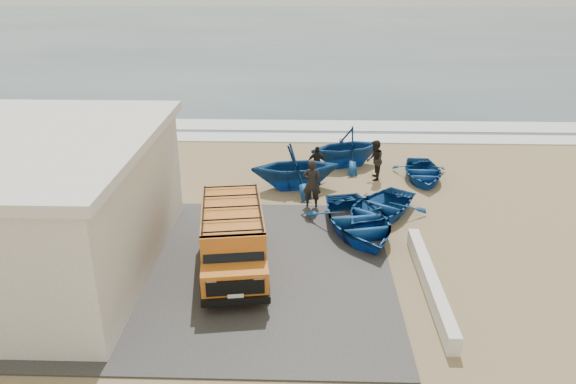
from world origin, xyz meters
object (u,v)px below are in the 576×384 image
object	(u,v)px
boat_mid_right	(422,172)
boat_far_left	(347,147)
fisherman_middle	(375,160)
boat_near_left	(358,221)
boat_near_right	(378,208)
fisherman_front	(312,184)
fisherman_back	(317,163)
parapet	(430,283)
van	(233,237)
building	(18,205)
boat_mid_left	(295,167)

from	to	relation	value
boat_mid_right	boat_far_left	bearing A→B (deg)	154.61
boat_mid_right	fisherman_middle	distance (m)	2.20
boat_near_left	boat_near_right	size ratio (longest dim) A/B	1.15
boat_near_right	boat_mid_right	bearing A→B (deg)	94.82
fisherman_front	fisherman_middle	world-z (taller)	fisherman_front
boat_near_left	boat_mid_right	xyz separation A→B (m)	(3.29, 5.30, -0.11)
boat_near_right	fisherman_back	xyz separation A→B (m)	(-2.27, 3.99, 0.35)
fisherman_middle	boat_near_right	bearing A→B (deg)	1.99
parapet	boat_near_left	distance (m)	4.14
boat_near_left	boat_far_left	world-z (taller)	boat_far_left
boat_far_left	fisherman_back	size ratio (longest dim) A/B	2.38
boat_mid_right	fisherman_back	xyz separation A→B (m)	(-4.69, -0.01, 0.40)
van	boat_mid_right	world-z (taller)	van
van	boat_near_right	world-z (taller)	van
boat_far_left	fisherman_front	world-z (taller)	fisherman_front
van	fisherman_back	xyz separation A→B (m)	(2.74, 7.90, -0.36)
van	fisherman_middle	xyz separation A→B (m)	(5.29, 7.91, -0.22)
building	boat_far_left	world-z (taller)	building
building	van	distance (m)	6.62
fisherman_front	fisherman_back	size ratio (longest dim) A/B	1.32
van	boat_near_left	distance (m)	4.94
building	boat_near_right	xyz separation A→B (m)	(11.55, 4.02, -1.76)
boat_mid_left	boat_mid_right	xyz separation A→B (m)	(5.61, 1.14, -0.63)
parapet	fisherman_back	xyz separation A→B (m)	(-3.22, 9.01, 0.48)
parapet	building	bearing A→B (deg)	175.42
parapet	boat_near_left	bearing A→B (deg)	116.09
parapet	fisherman_middle	distance (m)	9.06
van	boat_near_right	bearing A→B (deg)	29.71
boat_near_left	van	bearing A→B (deg)	-160.99
boat_near_right	boat_mid_right	size ratio (longest dim) A/B	1.15
van	boat_near_right	distance (m)	6.40
boat_near_right	fisherman_front	bearing A→B (deg)	-163.86
van	boat_mid_left	xyz separation A→B (m)	(1.82, 6.77, -0.13)
fisherman_front	fisherman_back	world-z (taller)	fisherman_front
fisherman_middle	fisherman_back	bearing A→B (deg)	-83.77
boat_mid_right	boat_far_left	world-z (taller)	boat_far_left
fisherman_back	boat_near_right	bearing A→B (deg)	-70.73
boat_mid_left	building	bearing A→B (deg)	119.21
boat_mid_right	boat_far_left	xyz separation A→B (m)	(-3.26, 1.73, 0.59)
van	fisherman_middle	size ratio (longest dim) A/B	2.82
boat_far_left	fisherman_middle	world-z (taller)	boat_far_left
boat_mid_right	fisherman_back	bearing A→B (deg)	-177.38
parapet	fisherman_back	bearing A→B (deg)	109.68
boat_near_left	fisherman_front	bearing A→B (deg)	113.43
van	boat_mid_right	xyz separation A→B (m)	(7.43, 7.91, -0.76)
building	van	size ratio (longest dim) A/B	1.86
fisherman_middle	boat_far_left	bearing A→B (deg)	-140.83
boat_far_left	fisherman_back	bearing A→B (deg)	-61.27
fisherman_front	fisherman_middle	bearing A→B (deg)	-126.39
van	boat_far_left	xyz separation A→B (m)	(4.17, 9.64, -0.17)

